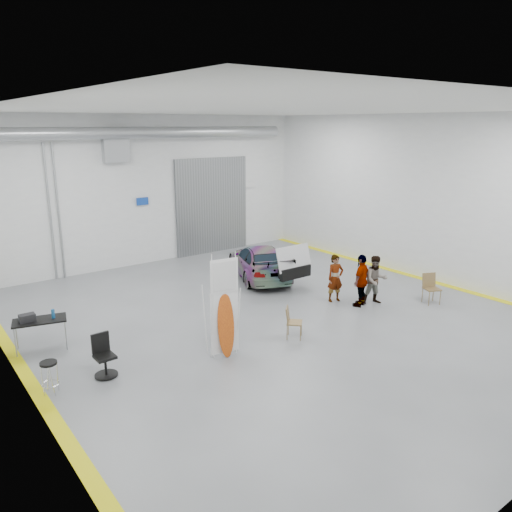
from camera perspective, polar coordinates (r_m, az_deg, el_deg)
ground at (r=15.07m, az=2.25°, el=-7.06°), size 16.00×16.00×0.00m
room_shell at (r=15.96m, az=-2.04°, el=9.30°), size 14.02×16.18×6.01m
sedan_car at (r=18.75m, az=0.41°, el=-0.63°), size 3.22×4.56×1.22m
person_a at (r=16.39m, az=9.05°, el=-2.52°), size 0.64×0.51×1.56m
person_b at (r=16.41m, az=13.52°, el=-2.68°), size 0.96×0.88×1.59m
person_c at (r=16.08m, az=11.95°, el=-2.74°), size 1.06×0.71×1.70m
surfboard_display at (r=12.33m, az=-3.42°, el=-6.79°), size 0.75×0.27×2.67m
folding_chair_near at (r=13.66m, az=4.37°, el=-8.24°), size 0.58×0.65×0.87m
folding_chair_far at (r=17.08m, az=19.36°, el=-4.17°), size 0.60×0.64×0.97m
shop_stool at (r=11.82m, az=-22.48°, el=-12.76°), size 0.38×0.38×0.74m
work_table at (r=13.90m, az=-23.81°, el=-6.74°), size 1.41×0.95×1.05m
office_chair at (r=12.17m, az=-16.98°, el=-11.09°), size 0.53×0.53×0.99m
trunk_lid at (r=17.20m, az=4.19°, el=0.08°), size 1.43×0.87×0.04m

